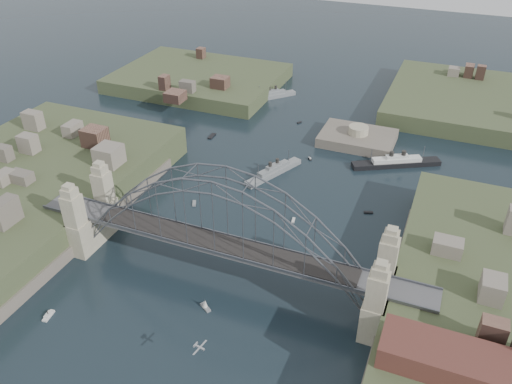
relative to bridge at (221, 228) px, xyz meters
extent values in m
plane|color=black|center=(0.00, 0.00, -12.32)|extent=(500.00, 500.00, 0.00)
cube|color=#525154|center=(0.00, 0.00, -4.32)|extent=(84.00, 6.00, 0.70)
cube|color=#50535C|center=(0.00, -3.00, -3.77)|extent=(84.00, 0.25, 0.50)
cube|color=#50535C|center=(0.00, 3.00, -3.77)|extent=(84.00, 0.25, 0.50)
cube|color=black|center=(0.00, 0.00, -3.77)|extent=(55.20, 5.20, 0.35)
cube|color=tan|center=(-31.50, -5.00, -3.47)|extent=(3.40, 3.40, 17.70)
cube|color=tan|center=(-31.50, 5.00, -3.47)|extent=(3.40, 3.40, 17.70)
cube|color=tan|center=(31.50, -5.00, -3.47)|extent=(3.40, 3.40, 17.70)
cube|color=tan|center=(31.50, 5.00, -3.47)|extent=(3.40, 3.40, 17.70)
cube|color=tan|center=(-31.50, 0.00, -8.32)|extent=(4.08, 13.80, 8.00)
cube|color=tan|center=(31.50, 0.00, -8.32)|extent=(4.08, 13.80, 8.00)
cube|color=#3D4829|center=(-58.00, 0.00, -10.32)|extent=(50.00, 90.00, 12.00)
cube|color=#60584C|center=(-35.50, 0.00, -11.32)|extent=(6.00, 70.00, 4.00)
cube|color=#60584C|center=(35.50, 0.00, -11.32)|extent=(6.00, 70.00, 4.00)
cube|color=#3D4829|center=(-55.00, 95.00, -11.82)|extent=(60.00, 45.00, 9.00)
cube|color=#3D4829|center=(50.00, 110.00, -11.57)|extent=(70.00, 55.00, 9.50)
cube|color=#60584C|center=(12.00, 70.00, -12.82)|extent=(22.00, 16.00, 7.00)
cylinder|color=tan|center=(12.00, 70.00, -8.12)|extent=(6.00, 6.00, 2.40)
cube|color=#592D26|center=(44.00, -14.00, -2.32)|extent=(20.00, 8.00, 4.00)
cube|color=gray|center=(-4.84, 42.54, -11.89)|extent=(10.24, 19.11, 1.75)
cube|color=gray|center=(-4.84, 42.54, -10.57)|extent=(6.12, 10.72, 1.31)
cube|color=gray|center=(-4.84, 42.54, -9.59)|extent=(3.28, 5.09, 0.88)
cylinder|color=black|center=(-5.39, 41.28, -8.82)|extent=(0.95, 0.95, 1.75)
cylinder|color=black|center=(-4.29, 43.81, -8.82)|extent=(0.95, 0.95, 1.75)
cylinder|color=#50535C|center=(-7.19, 37.12, -9.04)|extent=(0.18, 0.18, 4.38)
cylinder|color=#50535C|center=(-2.49, 47.96, -9.04)|extent=(0.18, 0.18, 4.38)
cube|color=gray|center=(-24.29, 93.09, -11.88)|extent=(13.73, 14.97, 1.79)
cube|color=gray|center=(-24.29, 93.09, -10.54)|extent=(7.92, 8.56, 1.34)
cube|color=gray|center=(-24.29, 93.09, -9.53)|extent=(3.98, 4.23, 0.89)
cylinder|color=black|center=(-25.12, 92.15, -8.75)|extent=(0.88, 0.88, 1.79)
cylinder|color=black|center=(-23.46, 94.02, -8.75)|extent=(0.88, 0.88, 1.79)
cylinder|color=#50535C|center=(-27.86, 89.09, -8.97)|extent=(0.18, 0.18, 4.47)
cylinder|color=#50535C|center=(-20.72, 97.09, -8.97)|extent=(0.18, 0.18, 4.47)
cube|color=black|center=(25.33, 60.14, -11.87)|extent=(23.64, 15.18, 1.83)
cube|color=silver|center=(25.33, 60.14, -10.50)|extent=(13.33, 8.95, 1.37)
cube|color=silver|center=(25.33, 60.14, -9.47)|extent=(6.41, 4.69, 0.91)
cylinder|color=black|center=(23.79, 59.29, -8.67)|extent=(1.23, 1.23, 1.83)
cylinder|color=black|center=(26.87, 61.00, -8.67)|extent=(1.23, 1.23, 1.83)
cylinder|color=#50535C|center=(18.74, 56.49, -8.90)|extent=(0.18, 0.18, 4.57)
cylinder|color=#50535C|center=(31.92, 63.80, -8.90)|extent=(0.18, 0.18, 4.57)
cube|color=#A4A6AB|center=(7.70, -24.29, -4.69)|extent=(1.76, 0.60, 0.30)
cube|color=#A4A6AB|center=(7.70, -24.29, -4.64)|extent=(0.86, 3.47, 0.07)
cube|color=#A4A6AB|center=(6.85, -24.14, -4.53)|extent=(0.35, 1.10, 0.38)
cube|color=silver|center=(-18.15, 21.44, -12.17)|extent=(1.77, 2.58, 0.45)
cube|color=silver|center=(7.18, 24.01, -12.17)|extent=(0.98, 2.05, 0.45)
cube|color=silver|center=(0.77, -9.60, -12.17)|extent=(2.81, 2.23, 0.45)
cylinder|color=#50535C|center=(0.77, -9.60, -11.12)|extent=(0.08, 0.08, 2.20)
cone|color=silver|center=(0.77, -9.60, -11.12)|extent=(1.58, 1.51, 1.92)
cube|color=silver|center=(23.09, 34.06, -12.17)|extent=(2.30, 1.36, 0.45)
cube|color=silver|center=(-30.76, 56.86, -12.17)|extent=(1.43, 3.94, 0.45)
cube|color=silver|center=(1.83, 54.32, -12.17)|extent=(1.41, 1.41, 0.45)
cube|color=silver|center=(1.83, 54.32, -11.77)|extent=(0.93, 0.93, 0.40)
cylinder|color=black|center=(1.83, 54.32, -11.32)|extent=(0.16, 0.16, 0.70)
cube|color=silver|center=(-8.66, 76.70, -12.17)|extent=(1.29, 1.79, 0.45)
cube|color=silver|center=(35.21, 19.75, -12.17)|extent=(2.66, 2.39, 0.45)
cube|color=silver|center=(-25.64, -22.79, -12.17)|extent=(1.42, 3.08, 0.45)
cube|color=silver|center=(-25.64, -22.79, -11.77)|extent=(1.09, 1.88, 0.40)
cylinder|color=black|center=(-25.64, -22.79, -11.32)|extent=(0.16, 0.16, 0.70)
camera|label=1|loc=(37.19, -72.89, 60.52)|focal=36.58mm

